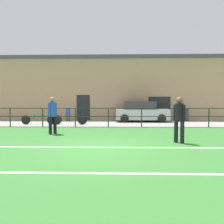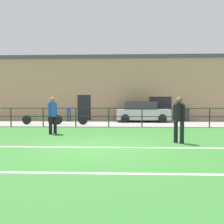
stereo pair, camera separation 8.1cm
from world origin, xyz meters
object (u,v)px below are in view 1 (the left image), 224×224
object	(u,v)px
player_striker	(53,113)
parked_car_red	(141,112)
bicycle_parked_2	(70,120)
trash_bin_0	(184,115)
bicycle_parked_0	(39,120)
player_goalkeeper	(179,117)
spectator_child	(68,113)

from	to	relation	value
player_striker	parked_car_red	distance (m)	8.27
player_striker	bicycle_parked_2	bearing A→B (deg)	-138.70
parked_car_red	trash_bin_0	bearing A→B (deg)	10.31
parked_car_red	bicycle_parked_2	bearing A→B (deg)	-153.68
parked_car_red	bicycle_parked_0	size ratio (longest dim) A/B	1.69
player_striker	bicycle_parked_0	xyz separation A→B (m)	(-2.20, 4.24, -0.64)
trash_bin_0	parked_car_red	bearing A→B (deg)	-169.69
player_goalkeeper	spectator_child	world-z (taller)	player_goalkeeper
trash_bin_0	bicycle_parked_0	bearing A→B (deg)	-163.58
parked_car_red	bicycle_parked_2	xyz separation A→B (m)	(-4.97, -2.46, -0.40)
player_striker	bicycle_parked_0	size ratio (longest dim) A/B	0.74
player_goalkeeper	parked_car_red	world-z (taller)	player_goalkeeper
player_goalkeeper	spectator_child	distance (m)	10.83
player_striker	spectator_child	xyz separation A→B (m)	(-0.80, 6.79, -0.31)
trash_bin_0	bicycle_parked_2	bearing A→B (deg)	-159.82
bicycle_parked_0	trash_bin_0	size ratio (longest dim) A/B	2.39
player_goalkeeper	spectator_child	bearing A→B (deg)	168.17
bicycle_parked_2	bicycle_parked_0	bearing A→B (deg)	-180.00
bicycle_parked_0	bicycle_parked_2	bearing A→B (deg)	0.00
player_goalkeeper	bicycle_parked_0	bearing A→B (deg)	-176.57
bicycle_parked_2	parked_car_red	bearing A→B (deg)	26.32
player_goalkeeper	parked_car_red	distance (m)	8.87
bicycle_parked_2	player_goalkeeper	bearing A→B (deg)	-49.64
player_striker	bicycle_parked_2	xyz separation A→B (m)	(-0.13, 4.24, -0.63)
player_striker	player_goalkeeper	bearing A→B (deg)	107.39
parked_car_red	bicycle_parked_0	distance (m)	7.47
player_striker	trash_bin_0	bearing A→B (deg)	171.10
parked_car_red	player_goalkeeper	bearing A→B (deg)	-87.01
spectator_child	parked_car_red	bearing A→B (deg)	173.61
player_goalkeeper	trash_bin_0	size ratio (longest dim) A/B	1.72
spectator_child	bicycle_parked_2	world-z (taller)	spectator_child
bicycle_parked_0	parked_car_red	bearing A→B (deg)	19.25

